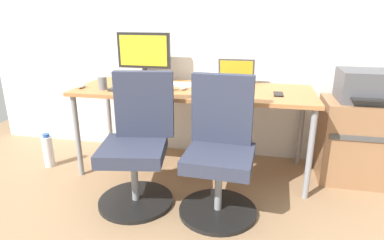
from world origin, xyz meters
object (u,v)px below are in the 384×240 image
(side_cabinet, at_px, (355,141))
(open_laptop, at_px, (235,80))
(office_chair_left, at_px, (138,146))
(coffee_mug, at_px, (165,86))
(water_bottle_on_floor, at_px, (48,151))
(desktop_monitor, at_px, (144,54))
(printer, at_px, (364,86))
(office_chair_right, at_px, (220,153))

(side_cabinet, distance_m, open_laptop, 1.10)
(office_chair_left, height_order, coffee_mug, office_chair_left)
(water_bottle_on_floor, bearing_deg, desktop_monitor, 27.38)
(office_chair_left, bearing_deg, coffee_mug, 77.16)
(open_laptop, bearing_deg, printer, -3.79)
(side_cabinet, distance_m, printer, 0.45)
(printer, xyz_separation_m, water_bottle_on_floor, (-2.61, -0.32, -0.64))
(coffee_mug, bearing_deg, water_bottle_on_floor, -176.96)
(printer, xyz_separation_m, open_laptop, (-1.00, 0.07, -0.01))
(office_chair_left, distance_m, desktop_monitor, 0.97)
(side_cabinet, bearing_deg, office_chair_right, -146.97)
(office_chair_right, xyz_separation_m, open_laptop, (0.03, 0.73, 0.36))
(side_cabinet, bearing_deg, printer, -90.00)
(desktop_monitor, bearing_deg, office_chair_left, -75.42)
(open_laptop, bearing_deg, side_cabinet, -3.73)
(printer, height_order, desktop_monitor, desktop_monitor)
(office_chair_left, distance_m, water_bottle_on_floor, 1.09)
(side_cabinet, relative_size, water_bottle_on_floor, 2.16)
(office_chair_right, distance_m, side_cabinet, 1.23)
(office_chair_right, height_order, printer, office_chair_right)
(water_bottle_on_floor, height_order, coffee_mug, coffee_mug)
(side_cabinet, relative_size, printer, 1.67)
(printer, bearing_deg, desktop_monitor, 176.95)
(office_chair_right, bearing_deg, printer, 33.00)
(office_chair_left, xyz_separation_m, open_laptop, (0.62, 0.73, 0.36))
(office_chair_right, xyz_separation_m, desktop_monitor, (-0.79, 0.76, 0.56))
(desktop_monitor, bearing_deg, office_chair_right, -44.15)
(office_chair_left, xyz_separation_m, side_cabinet, (1.62, 0.67, -0.09))
(water_bottle_on_floor, bearing_deg, side_cabinet, 6.91)
(printer, distance_m, desktop_monitor, 1.83)
(side_cabinet, distance_m, water_bottle_on_floor, 2.64)
(water_bottle_on_floor, relative_size, desktop_monitor, 0.65)
(printer, distance_m, water_bottle_on_floor, 2.71)
(office_chair_left, relative_size, coffee_mug, 10.22)
(side_cabinet, xyz_separation_m, water_bottle_on_floor, (-2.61, -0.32, -0.19))
(side_cabinet, xyz_separation_m, desktop_monitor, (-1.81, 0.10, 0.64))
(open_laptop, bearing_deg, office_chair_right, -92.42)
(desktop_monitor, xyz_separation_m, coffee_mug, (0.29, -0.35, -0.20))
(office_chair_left, xyz_separation_m, coffee_mug, (0.09, 0.41, 0.35))
(office_chair_left, bearing_deg, desktop_monitor, 104.58)
(desktop_monitor, bearing_deg, open_laptop, -2.15)
(coffee_mug, bearing_deg, open_laptop, 31.62)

